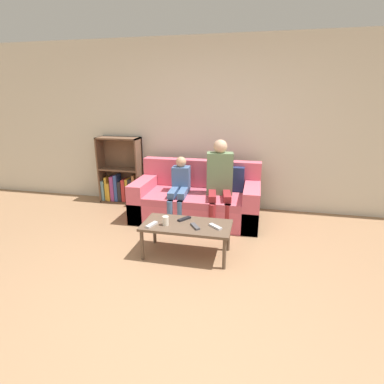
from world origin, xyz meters
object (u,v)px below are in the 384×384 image
bookshelf (121,179)px  tv_remote_1 (215,227)px  couch (197,200)px  tv_remote_2 (184,219)px  person_child (180,186)px  tv_remote_3 (152,225)px  tv_remote_0 (195,226)px  cup_near (166,221)px  coffee_table (186,227)px  person_adult (220,177)px

bookshelf → tv_remote_1: size_ratio=6.92×
couch → tv_remote_1: 1.21m
tv_remote_1 → tv_remote_2: bearing=111.3°
person_child → tv_remote_3: 1.11m
person_child → bookshelf: bearing=149.3°
tv_remote_0 → cup_near: bearing=148.2°
coffee_table → tv_remote_0: (0.11, -0.06, 0.05)m
couch → bookshelf: size_ratio=1.63×
bookshelf → tv_remote_0: bookshelf is taller
bookshelf → tv_remote_1: bookshelf is taller
coffee_table → tv_remote_1: (0.33, -0.02, 0.05)m
couch → bookshelf: (-1.43, 0.47, 0.13)m
couch → cup_near: 1.20m
person_adult → cup_near: size_ratio=11.41×
cup_near → tv_remote_3: cup_near is taller
tv_remote_0 → tv_remote_3: size_ratio=0.95×
cup_near → tv_remote_2: bearing=49.3°
cup_near → tv_remote_2: 0.26m
couch → person_adult: size_ratio=1.53×
person_adult → tv_remote_3: bearing=-126.3°
bookshelf → person_adult: bearing=-17.4°
coffee_table → tv_remote_3: tv_remote_3 is taller
cup_near → coffee_table: bearing=18.7°
couch → coffee_table: couch is taller
couch → coffee_table: 1.12m
person_adult → tv_remote_0: size_ratio=7.05×
couch → tv_remote_0: size_ratio=10.78×
bookshelf → tv_remote_2: (1.48, -1.47, -0.01)m
tv_remote_2 → bookshelf: bearing=171.0°
couch → person_child: person_child is taller
person_adult → tv_remote_1: bearing=-93.7°
person_adult → person_child: person_adult is taller
cup_near → tv_remote_1: 0.55m
couch → tv_remote_2: 1.00m
coffee_table → tv_remote_0: size_ratio=5.90×
person_child → tv_remote_0: 1.14m
cup_near → tv_remote_0: cup_near is taller
tv_remote_1 → tv_remote_3: 0.70m
person_adult → cup_near: person_adult is taller
tv_remote_0 → tv_remote_3: same height
tv_remote_1 → bookshelf: bearing=90.2°
tv_remote_1 → tv_remote_3: same height
person_adult → bookshelf: bearing=153.6°
tv_remote_2 → tv_remote_1: bearing=16.2°
tv_remote_0 → tv_remote_1: size_ratio=1.05×
person_child → person_adult: bearing=1.1°
person_adult → tv_remote_3: (-0.60, -1.15, -0.28)m
bookshelf → cup_near: (1.32, -1.66, 0.03)m
cup_near → tv_remote_2: cup_near is taller
coffee_table → cup_near: bearing=-161.3°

